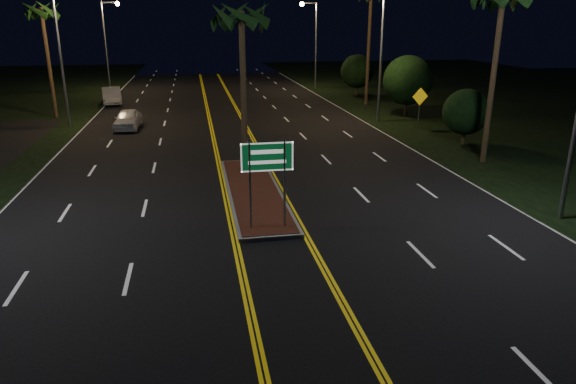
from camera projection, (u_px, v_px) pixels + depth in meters
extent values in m
plane|color=black|center=(281.00, 266.00, 15.58)|extent=(120.00, 120.00, 0.00)
cube|color=black|center=(576.00, 107.00, 44.05)|extent=(40.00, 110.00, 0.01)
cube|color=gray|center=(254.00, 192.00, 22.09)|extent=(2.25, 10.25, 0.15)
cube|color=#592819|center=(254.00, 190.00, 22.06)|extent=(2.00, 10.00, 0.02)
cylinder|color=gray|center=(250.00, 185.00, 17.53)|extent=(0.08, 0.08, 3.20)
cylinder|color=gray|center=(285.00, 183.00, 17.74)|extent=(0.08, 0.08, 3.20)
cube|color=#07471E|center=(267.00, 157.00, 17.34)|extent=(1.80, 0.04, 1.00)
cube|color=white|center=(267.00, 157.00, 17.31)|extent=(1.80, 0.01, 1.00)
cylinder|color=gray|center=(61.00, 61.00, 34.65)|extent=(0.18, 0.18, 9.00)
cylinder|color=gray|center=(106.00, 47.00, 53.31)|extent=(0.18, 0.18, 9.00)
cube|color=gray|center=(109.00, 2.00, 52.07)|extent=(1.60, 0.12, 0.12)
sphere|color=#F2B86C|center=(117.00, 4.00, 52.24)|extent=(0.44, 0.44, 0.44)
cylinder|color=gray|center=(381.00, 59.00, 36.56)|extent=(0.18, 0.18, 9.00)
cylinder|color=gray|center=(316.00, 46.00, 55.22)|extent=(0.18, 0.18, 9.00)
cube|color=gray|center=(309.00, 3.00, 53.70)|extent=(1.60, 0.12, 0.12)
sphere|color=#F2B86C|center=(302.00, 4.00, 53.60)|extent=(0.44, 0.44, 0.44)
cylinder|color=#382819|center=(244.00, 95.00, 24.19)|extent=(0.28, 0.28, 7.50)
cylinder|color=#382819|center=(49.00, 64.00, 38.23)|extent=(0.28, 0.28, 8.00)
cylinder|color=#382819|center=(493.00, 80.00, 25.71)|extent=(0.28, 0.28, 8.50)
cylinder|color=#382819|center=(369.00, 49.00, 44.26)|extent=(0.28, 0.28, 9.50)
cylinder|color=#382819|center=(463.00, 137.00, 30.81)|extent=(0.24, 0.24, 0.90)
sphere|color=black|center=(466.00, 112.00, 30.34)|extent=(2.70, 2.70, 2.70)
cylinder|color=#382819|center=(406.00, 107.00, 40.17)|extent=(0.24, 0.24, 1.26)
sphere|color=black|center=(408.00, 80.00, 39.50)|extent=(3.78, 3.78, 3.78)
cylinder|color=#382819|center=(356.00, 90.00, 51.36)|extent=(0.24, 0.24, 1.08)
sphere|color=black|center=(357.00, 71.00, 50.79)|extent=(3.24, 3.24, 3.24)
imported|color=silver|center=(127.00, 117.00, 35.20)|extent=(2.26, 4.74, 1.54)
imported|color=silver|center=(111.00, 94.00, 45.69)|extent=(3.03, 5.42, 1.71)
cylinder|color=gray|center=(419.00, 111.00, 34.93)|extent=(0.07, 0.07, 2.44)
cube|color=yellow|center=(420.00, 97.00, 34.60)|extent=(1.17, 0.21, 1.18)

